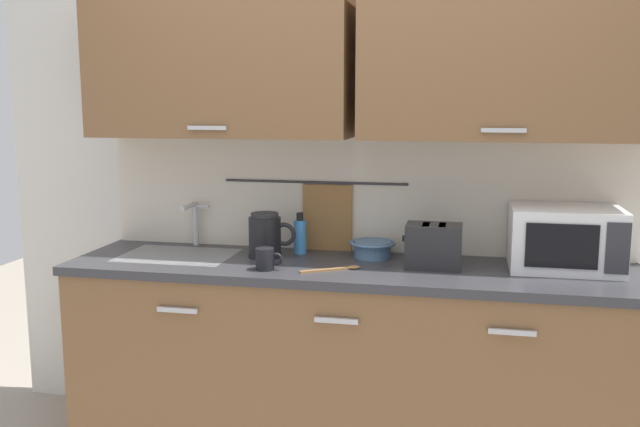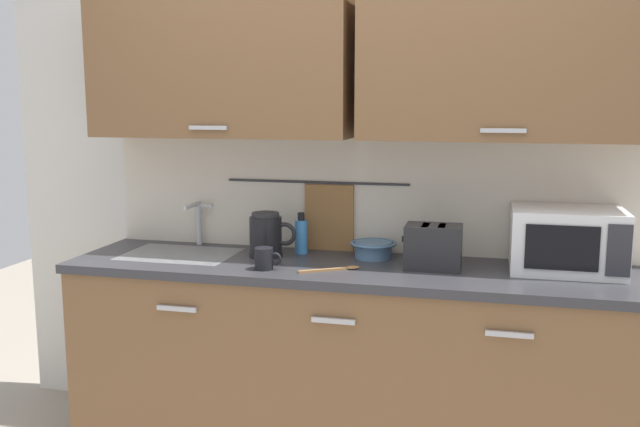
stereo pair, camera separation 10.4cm
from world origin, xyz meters
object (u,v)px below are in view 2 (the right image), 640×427
(toaster, at_px, (433,247))
(wooden_spoon, at_px, (337,269))
(electric_kettle, at_px, (267,235))
(mug_near_sink, at_px, (264,259))
(mixing_bowl, at_px, (373,248))
(dish_soap_bottle, at_px, (301,235))
(microwave, at_px, (567,240))

(toaster, relative_size, wooden_spoon, 1.03)
(electric_kettle, xyz_separation_m, wooden_spoon, (0.37, -0.18, -0.10))
(toaster, bearing_deg, mug_near_sink, -164.46)
(mug_near_sink, height_order, mixing_bowl, mug_near_sink)
(toaster, bearing_deg, wooden_spoon, -161.07)
(electric_kettle, bearing_deg, dish_soap_bottle, 38.26)
(wooden_spoon, bearing_deg, microwave, 13.08)
(electric_kettle, distance_m, mixing_bowl, 0.50)
(microwave, bearing_deg, toaster, -171.32)
(electric_kettle, distance_m, wooden_spoon, 0.43)
(microwave, distance_m, wooden_spoon, 0.98)
(mug_near_sink, relative_size, wooden_spoon, 0.48)
(toaster, bearing_deg, electric_kettle, 176.80)
(mug_near_sink, xyz_separation_m, toaster, (0.70, 0.20, 0.05))
(toaster, xyz_separation_m, wooden_spoon, (-0.40, -0.14, -0.09))
(microwave, xyz_separation_m, mixing_bowl, (-0.84, 0.05, -0.09))
(dish_soap_bottle, bearing_deg, microwave, -3.21)
(microwave, height_order, dish_soap_bottle, microwave)
(dish_soap_bottle, relative_size, toaster, 0.77)
(microwave, height_order, toaster, microwave)
(mug_near_sink, bearing_deg, toaster, 15.54)
(mixing_bowl, relative_size, wooden_spoon, 0.86)
(mug_near_sink, height_order, toaster, toaster)
(dish_soap_bottle, xyz_separation_m, toaster, (0.63, -0.15, 0.01))
(microwave, height_order, wooden_spoon, microwave)
(microwave, xyz_separation_m, wooden_spoon, (-0.95, -0.22, -0.13))
(microwave, height_order, electric_kettle, microwave)
(electric_kettle, height_order, mixing_bowl, electric_kettle)
(microwave, bearing_deg, dish_soap_bottle, 176.79)
(dish_soap_bottle, height_order, mug_near_sink, dish_soap_bottle)
(electric_kettle, relative_size, dish_soap_bottle, 1.16)
(microwave, relative_size, mixing_bowl, 2.15)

